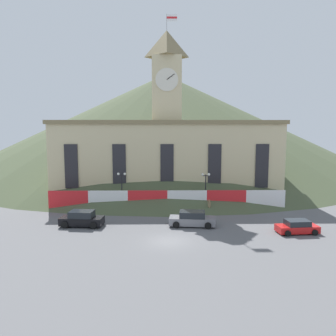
% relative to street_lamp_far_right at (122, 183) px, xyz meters
% --- Properties ---
extents(ground_plane, '(160.00, 160.00, 0.00)m').
position_rel_street_lamp_far_right_xyz_m(ground_plane, '(6.40, -13.63, -3.72)').
color(ground_plane, '#565659').
extents(civic_building, '(36.00, 8.87, 28.70)m').
position_rel_street_lamp_far_right_xyz_m(civic_building, '(6.40, 6.99, 3.56)').
color(civic_building, beige).
rests_on(civic_building, ground).
extents(banner_fence, '(32.77, 0.12, 2.79)m').
position_rel_street_lamp_far_right_xyz_m(banner_fence, '(6.40, -1.04, -2.33)').
color(banner_fence, red).
rests_on(banner_fence, ground).
extents(hillside_backdrop, '(112.10, 112.10, 26.77)m').
position_rel_street_lamp_far_right_xyz_m(hillside_backdrop, '(6.40, 51.49, 9.66)').
color(hillside_backdrop, '#424C33').
rests_on(hillside_backdrop, ground).
extents(street_lamp_far_right, '(1.26, 0.36, 5.14)m').
position_rel_street_lamp_far_right_xyz_m(street_lamp_far_right, '(0.00, 0.00, 0.00)').
color(street_lamp_far_right, black).
rests_on(street_lamp_far_right, ground).
extents(street_lamp_center, '(1.26, 0.36, 5.04)m').
position_rel_street_lamp_far_right_xyz_m(street_lamp_center, '(11.81, -0.00, -0.06)').
color(street_lamp_center, black).
rests_on(street_lamp_center, ground).
extents(car_black_suv, '(5.07, 2.75, 1.80)m').
position_rel_street_lamp_far_right_xyz_m(car_black_suv, '(-3.63, -8.30, -2.89)').
color(car_black_suv, black).
rests_on(car_black_suv, ground).
extents(car_gray_pickup, '(5.49, 2.82, 1.75)m').
position_rel_street_lamp_far_right_xyz_m(car_gray_pickup, '(9.19, -8.45, -2.91)').
color(car_gray_pickup, slate).
rests_on(car_gray_pickup, ground).
extents(car_red_sedan, '(4.54, 2.42, 1.45)m').
position_rel_street_lamp_far_right_xyz_m(car_red_sedan, '(20.33, -11.26, -3.05)').
color(car_red_sedan, red).
rests_on(car_red_sedan, ground).
extents(pedestrian, '(0.51, 0.51, 1.77)m').
position_rel_street_lamp_far_right_xyz_m(pedestrian, '(12.01, -2.38, -2.76)').
color(pedestrian, olive).
rests_on(pedestrian, ground).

